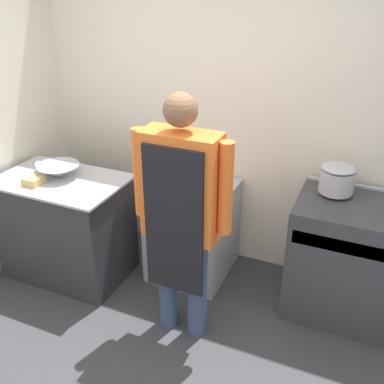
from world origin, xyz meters
The scene contains 11 objects.
ground_plane centered at (0.00, 0.00, 0.00)m, with size 14.00×14.00×0.00m, color #38383D.
wall_back centered at (0.00, 1.67, 1.35)m, with size 8.00×0.05×2.70m.
wall_left centered at (-1.67, 1.00, 1.35)m, with size 0.05×8.00×2.70m.
prep_counter centered at (-1.08, 0.84, 0.44)m, with size 1.03×0.66×0.89m.
stove centered at (1.16, 1.28, 0.46)m, with size 0.86×0.63×0.94m.
fridge_unit centered at (-0.12, 1.29, 0.40)m, with size 0.62×0.68×0.79m.
person_cook centered at (0.10, 0.59, 1.02)m, with size 0.68×0.24×1.77m.
mixing_bowl centered at (-1.11, 0.88, 0.94)m, with size 0.34×0.34×0.11m.
small_bowl centered at (-1.26, 0.94, 0.92)m, with size 0.22×0.22×0.07m.
plastic_tub centered at (-1.21, 0.69, 0.92)m, with size 0.13×0.13×0.06m.
stock_pot centered at (0.97, 1.39, 1.04)m, with size 0.25×0.25×0.21m.
Camera 1 is at (1.19, -1.70, 2.41)m, focal length 42.00 mm.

